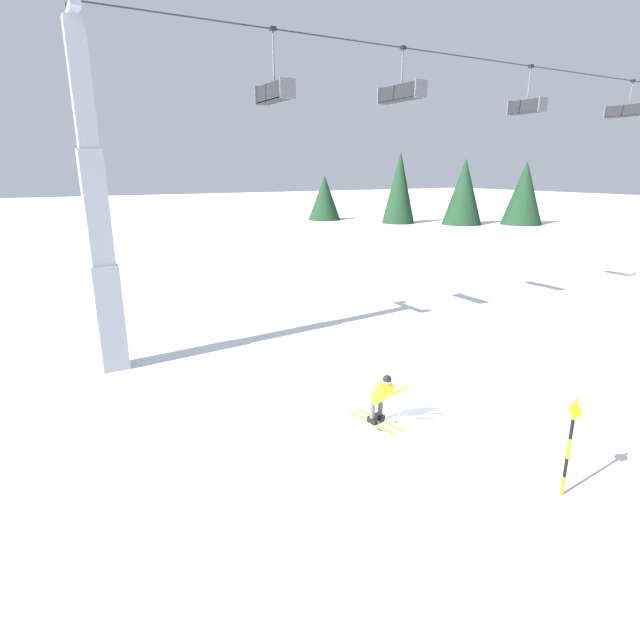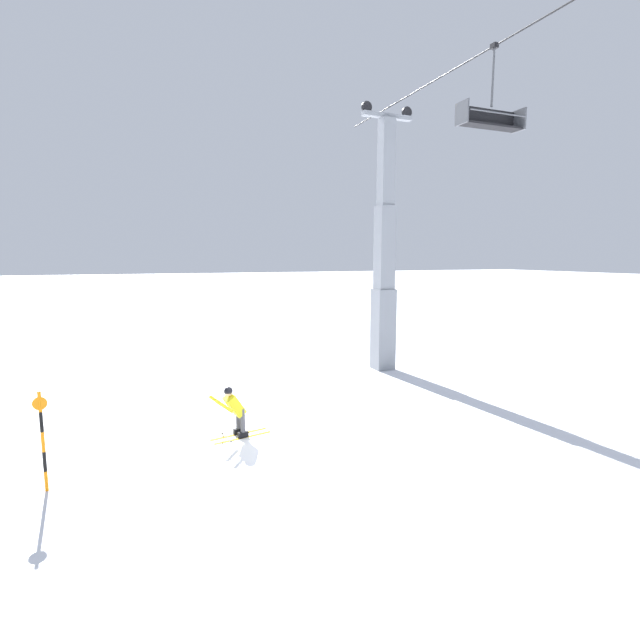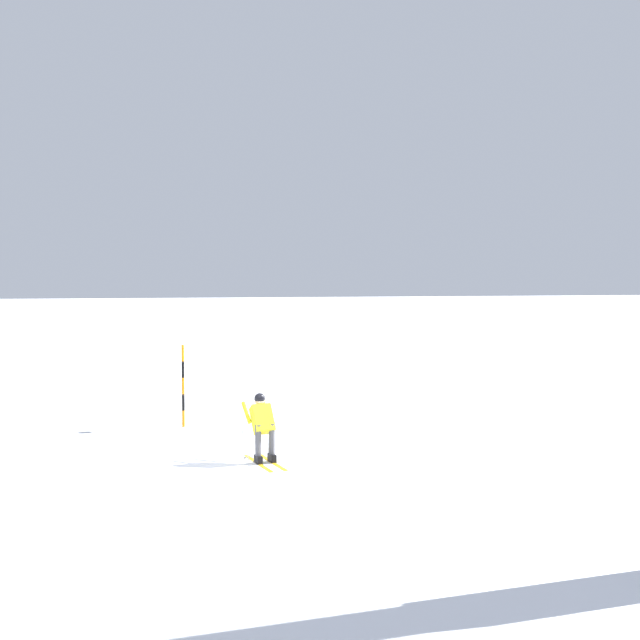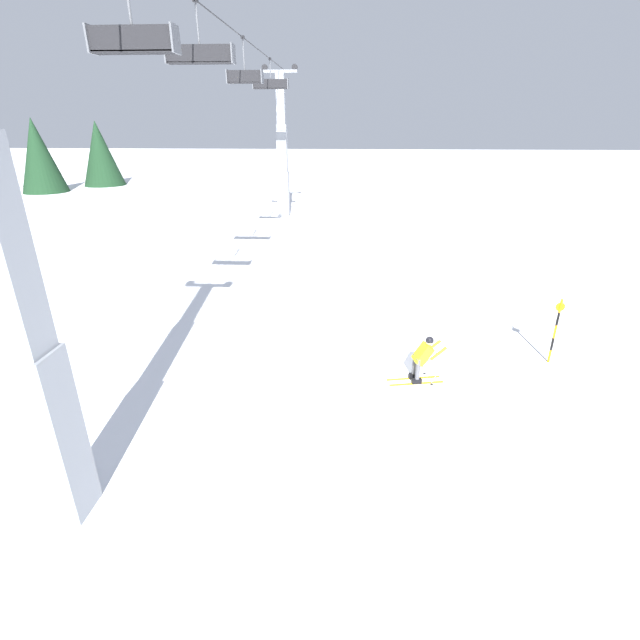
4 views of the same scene
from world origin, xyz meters
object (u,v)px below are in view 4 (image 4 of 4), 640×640
object	(u,v)px
lift_tower_near	(11,295)
chairlift_seat_middle	(245,76)
lift_tower_far	(282,158)
trail_marker_pole	(555,329)
chairlift_seat_fourth	(271,84)
skier_carving_main	(423,356)
chairlift_seat_second	(200,54)
chairlift_seat_nearest	(132,38)

from	to	relation	value
lift_tower_near	chairlift_seat_middle	bearing A→B (deg)	-0.00
lift_tower_far	trail_marker_pole	world-z (taller)	lift_tower_far
chairlift_seat_middle	chairlift_seat_fourth	xyz separation A→B (m)	(8.03, -0.00, 0.20)
lift_tower_far	trail_marker_pole	size ratio (longest dim) A/B	5.13
lift_tower_far	trail_marker_pole	xyz separation A→B (m)	(-24.53, -11.91, -3.37)
skier_carving_main	lift_tower_far	distance (m)	27.32
chairlift_seat_second	chairlift_seat_nearest	bearing A→B (deg)	180.00
lift_tower_near	chairlift_seat_second	distance (m)	12.47
lift_tower_near	lift_tower_far	bearing A→B (deg)	0.00
chairlift_seat_second	chairlift_seat_middle	world-z (taller)	same
chairlift_seat_second	lift_tower_near	bearing A→B (deg)	180.00
lift_tower_far	chairlift_seat_fourth	distance (m)	6.63
chairlift_seat_nearest	chairlift_seat_second	distance (m)	5.49
lift_tower_near	trail_marker_pole	distance (m)	14.16
chairlift_seat_second	chairlift_seat_fourth	bearing A→B (deg)	0.00
chairlift_seat_nearest	skier_carving_main	bearing A→B (deg)	-94.67
lift_tower_near	trail_marker_pole	xyz separation A→B (m)	(6.86, -11.91, -3.39)
skier_carving_main	chairlift_seat_second	distance (m)	12.93
chairlift_seat_fourth	trail_marker_pole	xyz separation A→B (m)	(-20.04, -11.91, -8.26)
lift_tower_near	chairlift_seat_middle	size ratio (longest dim) A/B	5.33
skier_carving_main	chairlift_seat_middle	bearing A→B (deg)	29.58
lift_tower_far	chairlift_seat_middle	xyz separation A→B (m)	(-12.51, -0.00, 4.68)
chairlift_seat_middle	trail_marker_pole	world-z (taller)	chairlift_seat_middle
lift_tower_far	lift_tower_near	bearing A→B (deg)	-180.00
lift_tower_far	chairlift_seat_middle	size ratio (longest dim) A/B	5.33
skier_carving_main	trail_marker_pole	size ratio (longest dim) A/B	0.80
chairlift_seat_middle	lift_tower_far	bearing A→B (deg)	0.00
lift_tower_near	trail_marker_pole	world-z (taller)	lift_tower_near
chairlift_seat_middle	chairlift_seat_fourth	bearing A→B (deg)	-0.00
skier_carving_main	lift_tower_far	xyz separation A→B (m)	(25.97, 7.63, 3.71)
skier_carving_main	chairlift_seat_fourth	xyz separation A→B (m)	(21.48, 7.63, 8.59)
skier_carving_main	chairlift_seat_middle	size ratio (longest dim) A/B	0.83
chairlift_seat_fourth	trail_marker_pole	size ratio (longest dim) A/B	1.09
lift_tower_far	chairlift_seat_second	xyz separation A→B (m)	(-19.86, -0.00, 4.75)
skier_carving_main	lift_tower_far	bearing A→B (deg)	16.38
lift_tower_far	chairlift_seat_fourth	bearing A→B (deg)	-180.00
chairlift_seat_nearest	chairlift_seat_second	bearing A→B (deg)	-0.00
chairlift_seat_second	trail_marker_pole	distance (m)	15.15
trail_marker_pole	chairlift_seat_second	bearing A→B (deg)	68.59
chairlift_seat_nearest	trail_marker_pole	size ratio (longest dim) A/B	1.08
lift_tower_near	chairlift_seat_nearest	xyz separation A→B (m)	(6.05, -0.00, 4.42)
skier_carving_main	trail_marker_pole	distance (m)	4.52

